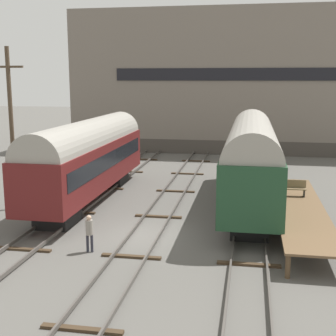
% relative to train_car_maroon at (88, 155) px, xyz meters
% --- Properties ---
extents(ground_plane, '(200.00, 200.00, 0.00)m').
position_rel_train_car_maroon_xyz_m(ground_plane, '(4.96, -5.86, -2.87)').
color(ground_plane, '#56544F').
extents(track_left, '(2.60, 60.00, 0.26)m').
position_rel_train_car_maroon_xyz_m(track_left, '(0.00, -5.86, -2.73)').
color(track_left, '#4C4742').
rests_on(track_left, ground).
extents(track_middle, '(2.60, 60.00, 0.26)m').
position_rel_train_car_maroon_xyz_m(track_middle, '(4.96, -5.86, -2.73)').
color(track_middle, '#4C4742').
rests_on(track_middle, ground).
extents(track_right, '(2.60, 60.00, 0.26)m').
position_rel_train_car_maroon_xyz_m(track_right, '(9.92, -5.86, -2.73)').
color(track_right, '#4C4742').
rests_on(track_right, ground).
extents(train_car_maroon, '(2.92, 15.35, 5.05)m').
position_rel_train_car_maroon_xyz_m(train_car_maroon, '(0.00, 0.00, 0.00)').
color(train_car_maroon, black).
rests_on(train_car_maroon, ground).
extents(train_car_green, '(2.99, 16.20, 5.30)m').
position_rel_train_car_maroon_xyz_m(train_car_green, '(9.92, 0.41, 0.14)').
color(train_car_green, black).
rests_on(train_car_green, ground).
extents(station_platform, '(2.43, 13.72, 1.03)m').
position_rel_train_car_maroon_xyz_m(station_platform, '(12.46, -3.13, -1.92)').
color(station_platform, brown).
rests_on(station_platform, ground).
extents(bench, '(1.40, 0.40, 0.91)m').
position_rel_train_car_maroon_xyz_m(bench, '(12.29, -0.82, -1.35)').
color(bench, brown).
rests_on(bench, station_platform).
extents(person_worker, '(0.32, 0.32, 1.68)m').
position_rel_train_car_maroon_xyz_m(person_worker, '(2.99, -8.52, -1.86)').
color(person_worker, '#282833').
rests_on(person_worker, ground).
extents(utility_pole, '(1.80, 0.24, 9.30)m').
position_rel_train_car_maroon_xyz_m(utility_pole, '(-3.60, -2.60, 1.94)').
color(utility_pole, '#473828').
rests_on(utility_pole, ground).
extents(warehouse_building, '(34.17, 13.51, 14.45)m').
position_rel_train_car_maroon_xyz_m(warehouse_building, '(8.27, 26.16, 4.35)').
color(warehouse_building, '#46403A').
rests_on(warehouse_building, ground).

